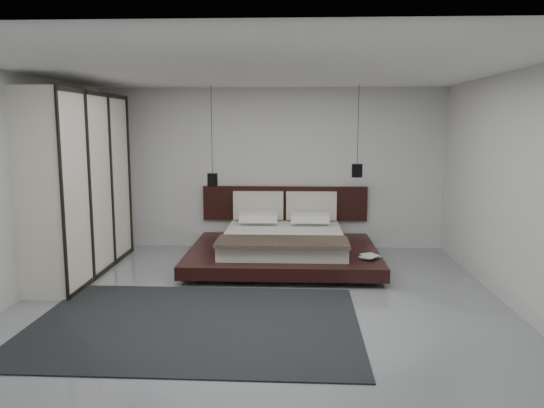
{
  "coord_description": "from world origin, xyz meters",
  "views": [
    {
      "loc": [
        0.41,
        -6.27,
        2.17
      ],
      "look_at": [
        0.09,
        1.2,
        1.05
      ],
      "focal_mm": 35.0,
      "sensor_mm": 36.0,
      "label": 1
    }
  ],
  "objects_px": {
    "pendant_left": "(212,179)",
    "lattice_screen": "(94,177)",
    "wardrobe": "(80,184)",
    "rug": "(195,324)",
    "bed": "(283,244)",
    "pendant_right": "(357,170)"
  },
  "relations": [
    {
      "from": "pendant_left",
      "to": "lattice_screen",
      "type": "bearing_deg",
      "value": 177.65
    },
    {
      "from": "pendant_left",
      "to": "wardrobe",
      "type": "bearing_deg",
      "value": -147.48
    },
    {
      "from": "wardrobe",
      "to": "rug",
      "type": "distance_m",
      "value": 3.14
    },
    {
      "from": "wardrobe",
      "to": "rug",
      "type": "xyz_separation_m",
      "value": [
        2.03,
        -2.01,
        -1.31
      ]
    },
    {
      "from": "pendant_left",
      "to": "bed",
      "type": "bearing_deg",
      "value": -21.4
    },
    {
      "from": "pendant_left",
      "to": "pendant_right",
      "type": "height_order",
      "value": "same"
    },
    {
      "from": "lattice_screen",
      "to": "rug",
      "type": "xyz_separation_m",
      "value": [
        2.28,
        -3.21,
        -1.29
      ]
    },
    {
      "from": "bed",
      "to": "wardrobe",
      "type": "xyz_separation_m",
      "value": [
        -2.94,
        -0.66,
        1.02
      ]
    },
    {
      "from": "pendant_right",
      "to": "lattice_screen",
      "type": "bearing_deg",
      "value": 178.92
    },
    {
      "from": "pendant_left",
      "to": "wardrobe",
      "type": "xyz_separation_m",
      "value": [
        -1.76,
        -1.12,
        0.04
      ]
    },
    {
      "from": "bed",
      "to": "wardrobe",
      "type": "relative_size",
      "value": 1.07
    },
    {
      "from": "lattice_screen",
      "to": "pendant_right",
      "type": "distance_m",
      "value": 4.38
    },
    {
      "from": "pendant_right",
      "to": "wardrobe",
      "type": "xyz_separation_m",
      "value": [
        -4.13,
        -1.12,
        -0.12
      ]
    },
    {
      "from": "bed",
      "to": "pendant_left",
      "type": "bearing_deg",
      "value": 158.6
    },
    {
      "from": "bed",
      "to": "pendant_left",
      "type": "relative_size",
      "value": 1.76
    },
    {
      "from": "pendant_right",
      "to": "wardrobe",
      "type": "distance_m",
      "value": 4.28
    },
    {
      "from": "bed",
      "to": "pendant_right",
      "type": "xyz_separation_m",
      "value": [
        1.18,
        0.46,
        1.14
      ]
    },
    {
      "from": "lattice_screen",
      "to": "pendant_right",
      "type": "relative_size",
      "value": 1.76
    },
    {
      "from": "pendant_left",
      "to": "rug",
      "type": "xyz_separation_m",
      "value": [
        0.27,
        -3.13,
        -1.27
      ]
    },
    {
      "from": "rug",
      "to": "lattice_screen",
      "type": "bearing_deg",
      "value": 125.39
    },
    {
      "from": "lattice_screen",
      "to": "pendant_left",
      "type": "relative_size",
      "value": 1.59
    },
    {
      "from": "pendant_right",
      "to": "rug",
      "type": "relative_size",
      "value": 0.41
    }
  ]
}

